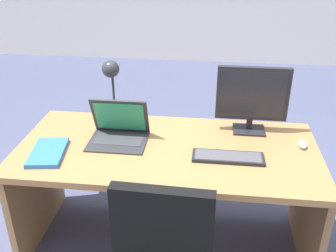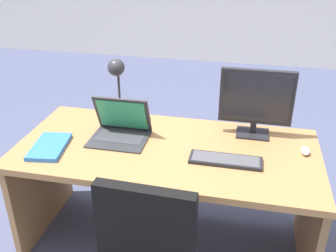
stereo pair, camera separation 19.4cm
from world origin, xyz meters
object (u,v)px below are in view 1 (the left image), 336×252
laptop (119,127)px  monitor (252,96)px  book (48,152)px  keyboard (228,157)px  desk_lamp (111,77)px  desk (168,171)px  mouse (303,144)px

laptop → monitor: bearing=13.8°
laptop → book: laptop is taller
keyboard → desk_lamp: size_ratio=0.94×
desk → monitor: size_ratio=4.04×
laptop → mouse: 1.10m
keyboard → mouse: 0.48m
desk_lamp → book: 0.62m
monitor → keyboard: bearing=-111.1°
desk_lamp → book: (-0.27, -0.46, -0.30)m
keyboard → book: 1.02m
mouse → desk_lamp: (-1.18, 0.21, 0.29)m
book → mouse: bearing=10.0°
desk → monitor: 0.69m
desk → book: book is taller
monitor → keyboard: (-0.14, -0.36, -0.23)m
laptop → mouse: size_ratio=3.98×
desk_lamp → mouse: bearing=-9.9°
keyboard → laptop: bearing=165.9°
desk → desk_lamp: (-0.39, 0.26, 0.51)m
laptop → book: bearing=-146.8°
mouse → book: mouse is taller
monitor → desk_lamp: same height
desk → keyboard: keyboard is taller
desk → keyboard: bearing=-21.1°
mouse → book: 1.48m
keyboard → book: bearing=-175.9°
keyboard → desk_lamp: 0.89m
mouse → desk: bearing=-176.5°
monitor → laptop: bearing=-166.2°
book → desk: bearing=17.5°
keyboard → monitor: bearing=68.9°
monitor → book: 1.26m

